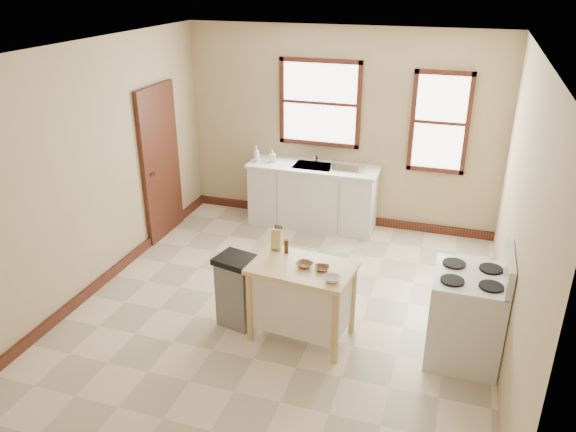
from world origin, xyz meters
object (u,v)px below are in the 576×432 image
at_px(soap_bottle_b, 272,156).
at_px(dish_rack, 347,166).
at_px(gas_stove, 467,305).
at_px(pepper_grinder, 286,246).
at_px(bowl_b, 322,268).
at_px(trash_bin, 237,291).
at_px(bowl_a, 304,265).
at_px(knife_block, 277,240).
at_px(bowl_c, 332,279).
at_px(kitchen_island, 302,302).
at_px(soap_bottle_a, 257,154).

bearing_deg(soap_bottle_b, dish_rack, -12.55).
bearing_deg(gas_stove, pepper_grinder, 178.73).
xyz_separation_m(bowl_b, trash_bin, (-0.91, 0.03, -0.44)).
xyz_separation_m(dish_rack, bowl_a, (0.17, -2.67, -0.13)).
height_order(knife_block, bowl_c, knife_block).
height_order(pepper_grinder, bowl_c, pepper_grinder).
bearing_deg(dish_rack, bowl_c, -90.85).
height_order(kitchen_island, gas_stove, gas_stove).
relative_size(pepper_grinder, trash_bin, 0.19).
bearing_deg(bowl_b, kitchen_island, 175.33).
distance_m(soap_bottle_b, pepper_grinder, 2.64).
relative_size(pepper_grinder, bowl_a, 0.93).
bearing_deg(dish_rack, pepper_grinder, -102.69).
bearing_deg(knife_block, dish_rack, 79.34).
xyz_separation_m(soap_bottle_b, bowl_c, (1.59, -2.84, -0.17)).
xyz_separation_m(soap_bottle_a, knife_block, (1.11, -2.32, -0.11)).
bearing_deg(kitchen_island, knife_block, 147.74).
relative_size(trash_bin, gas_stove, 0.67).
relative_size(soap_bottle_b, dish_rack, 0.43).
relative_size(dish_rack, trash_bin, 0.52).
bearing_deg(bowl_a, soap_bottle_b, 115.45).
distance_m(knife_block, bowl_a, 0.48).
height_order(knife_block, gas_stove, gas_stove).
height_order(soap_bottle_a, bowl_c, soap_bottle_a).
bearing_deg(soap_bottle_b, bowl_b, -75.15).
height_order(soap_bottle_b, pepper_grinder, soap_bottle_b).
bearing_deg(trash_bin, pepper_grinder, 34.67).
bearing_deg(pepper_grinder, dish_rack, 87.96).
relative_size(soap_bottle_b, gas_stove, 0.15).
height_order(dish_rack, kitchen_island, dish_rack).
bearing_deg(pepper_grinder, gas_stove, -1.27).
distance_m(dish_rack, knife_block, 2.40).
distance_m(soap_bottle_a, gas_stove, 3.92).
height_order(soap_bottle_a, kitchen_island, soap_bottle_a).
xyz_separation_m(pepper_grinder, bowl_c, (0.58, -0.40, -0.05)).
xyz_separation_m(bowl_b, bowl_c, (0.15, -0.18, 0.01)).
height_order(dish_rack, knife_block, dish_rack).
height_order(kitchen_island, knife_block, knife_block).
bearing_deg(pepper_grinder, knife_block, 151.83).
bearing_deg(soap_bottle_a, kitchen_island, -74.83).
distance_m(knife_block, bowl_c, 0.85).
distance_m(dish_rack, trash_bin, 2.77).
bearing_deg(trash_bin, kitchen_island, 10.95).
relative_size(bowl_a, bowl_b, 1.10).
height_order(knife_block, bowl_b, knife_block).
bearing_deg(soap_bottle_a, pepper_grinder, -76.93).
bearing_deg(bowl_c, gas_stove, 16.55).
distance_m(knife_block, gas_stove, 1.96).
height_order(soap_bottle_b, bowl_b, soap_bottle_b).
bearing_deg(soap_bottle_b, pepper_grinder, -81.13).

